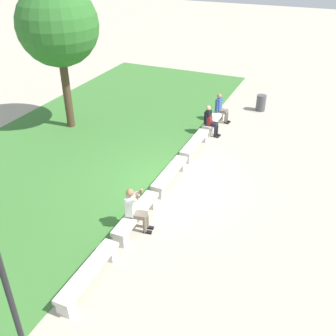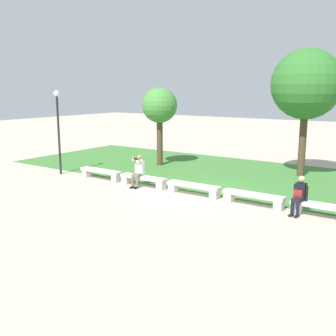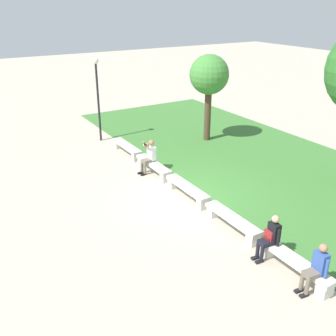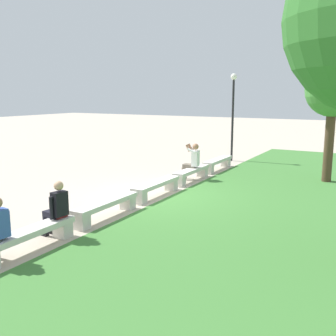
# 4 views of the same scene
# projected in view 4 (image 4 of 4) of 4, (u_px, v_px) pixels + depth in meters

# --- Properties ---
(ground_plane) EXTENTS (80.00, 80.00, 0.00)m
(ground_plane) POSITION_uv_depth(u_px,v_px,m) (157.00, 196.00, 11.84)
(ground_plane) COLOR #B2A593
(grass_strip) EXTENTS (23.89, 8.00, 0.03)m
(grass_strip) POSITION_uv_depth(u_px,v_px,m) (308.00, 218.00, 9.73)
(grass_strip) COLOR #3D7533
(grass_strip) RESTS_ON ground
(bench_main) EXTENTS (2.19, 0.40, 0.45)m
(bench_main) POSITION_uv_depth(u_px,v_px,m) (218.00, 162.00, 15.94)
(bench_main) COLOR beige
(bench_main) RESTS_ON ground
(bench_near) EXTENTS (2.19, 0.40, 0.45)m
(bench_near) POSITION_uv_depth(u_px,v_px,m) (192.00, 173.00, 13.86)
(bench_near) COLOR beige
(bench_near) RESTS_ON ground
(bench_mid) EXTENTS (2.19, 0.40, 0.45)m
(bench_mid) POSITION_uv_depth(u_px,v_px,m) (156.00, 186.00, 11.78)
(bench_mid) COLOR beige
(bench_mid) RESTS_ON ground
(bench_far) EXTENTS (2.19, 0.40, 0.45)m
(bench_far) POSITION_uv_depth(u_px,v_px,m) (106.00, 206.00, 9.70)
(bench_far) COLOR beige
(bench_far) RESTS_ON ground
(bench_end) EXTENTS (2.19, 0.40, 0.45)m
(bench_end) POSITION_uv_depth(u_px,v_px,m) (29.00, 237.00, 7.62)
(bench_end) COLOR beige
(bench_end) RESTS_ON ground
(person_photographer) EXTENTS (0.51, 0.76, 1.32)m
(person_photographer) POSITION_uv_depth(u_px,v_px,m) (192.00, 160.00, 13.98)
(person_photographer) COLOR black
(person_photographer) RESTS_ON ground
(person_distant) EXTENTS (0.48, 0.70, 1.26)m
(person_distant) POSITION_uv_depth(u_px,v_px,m) (56.00, 207.00, 8.30)
(person_distant) COLOR black
(person_distant) RESTS_ON ground
(backpack) EXTENTS (0.28, 0.24, 0.43)m
(backpack) POSITION_uv_depth(u_px,v_px,m) (59.00, 209.00, 8.34)
(backpack) COLOR maroon
(backpack) RESTS_ON bench_end
(tree_behind_wall) EXTENTS (1.83, 1.83, 4.10)m
(tree_behind_wall) POSITION_uv_depth(u_px,v_px,m) (333.00, 92.00, 13.18)
(tree_behind_wall) COLOR #4C3826
(tree_behind_wall) RESTS_ON ground
(lamp_post) EXTENTS (0.28, 0.28, 3.94)m
(lamp_post) POSITION_uv_depth(u_px,v_px,m) (233.00, 105.00, 17.69)
(lamp_post) COLOR black
(lamp_post) RESTS_ON ground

